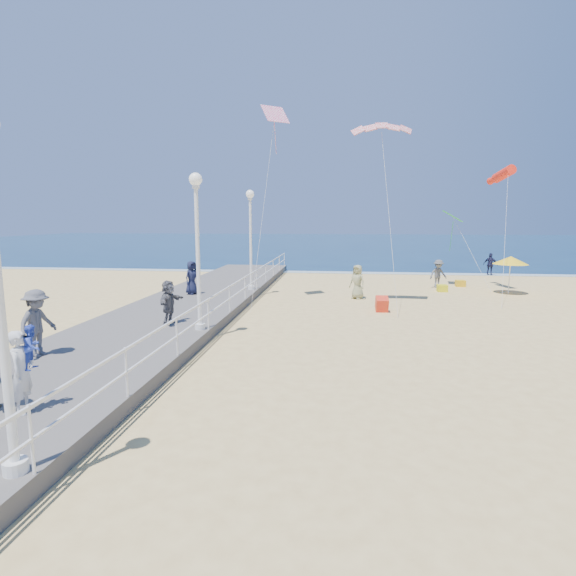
# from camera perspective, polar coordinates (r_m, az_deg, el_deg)

# --- Properties ---
(ground) EXTENTS (160.00, 160.00, 0.00)m
(ground) POSITION_cam_1_polar(r_m,az_deg,el_deg) (15.36, 8.48, -7.22)
(ground) COLOR #E7C879
(ground) RESTS_ON ground
(ocean) EXTENTS (160.00, 90.00, 0.05)m
(ocean) POSITION_cam_1_polar(r_m,az_deg,el_deg) (79.88, 7.16, 5.70)
(ocean) COLOR #0C294A
(ocean) RESTS_ON ground
(surf_line) EXTENTS (160.00, 1.20, 0.04)m
(surf_line) POSITION_cam_1_polar(r_m,az_deg,el_deg) (35.51, 7.55, 1.95)
(surf_line) COLOR white
(surf_line) RESTS_ON ground
(boardwalk) EXTENTS (5.00, 44.00, 0.40)m
(boardwalk) POSITION_cam_1_polar(r_m,az_deg,el_deg) (16.82, -18.10, -5.45)
(boardwalk) COLOR slate
(boardwalk) RESTS_ON ground
(railing) EXTENTS (0.05, 42.00, 0.55)m
(railing) POSITION_cam_1_polar(r_m,az_deg,el_deg) (15.73, -10.14, -2.20)
(railing) COLOR white
(railing) RESTS_ON boardwalk
(lamp_post_mid) EXTENTS (0.44, 0.44, 5.32)m
(lamp_post_mid) POSITION_cam_1_polar(r_m,az_deg,el_deg) (15.55, -11.45, 6.59)
(lamp_post_mid) COLOR white
(lamp_post_mid) RESTS_ON boardwalk
(lamp_post_far) EXTENTS (0.44, 0.44, 5.32)m
(lamp_post_far) POSITION_cam_1_polar(r_m,az_deg,el_deg) (24.26, -4.78, 7.46)
(lamp_post_far) COLOR white
(lamp_post_far) RESTS_ON boardwalk
(woman_holding_toddler) EXTENTS (0.50, 0.67, 1.66)m
(woman_holding_toddler) POSITION_cam_1_polar(r_m,az_deg,el_deg) (10.39, -30.71, -9.14)
(woman_holding_toddler) COLOR silver
(woman_holding_toddler) RESTS_ON boardwalk
(toddler_held) EXTENTS (0.41, 0.49, 0.90)m
(toddler_held) POSITION_cam_1_polar(r_m,az_deg,el_deg) (10.29, -29.74, -6.51)
(toddler_held) COLOR blue
(toddler_held) RESTS_ON boardwalk
(spectator_2) EXTENTS (0.87, 1.31, 1.89)m
(spectator_2) POSITION_cam_1_polar(r_m,az_deg,el_deg) (14.31, -29.24, -3.90)
(spectator_2) COLOR #56565B
(spectator_2) RESTS_ON boardwalk
(spectator_4) EXTENTS (0.89, 0.99, 1.70)m
(spectator_4) POSITION_cam_1_polar(r_m,az_deg,el_deg) (23.31, -12.11, 1.29)
(spectator_4) COLOR #181B34
(spectator_4) RESTS_ON boardwalk
(spectator_5) EXTENTS (0.66, 1.54, 1.61)m
(spectator_5) POSITION_cam_1_polar(r_m,az_deg,el_deg) (16.91, -14.89, -1.74)
(spectator_5) COLOR #535357
(spectator_5) RESTS_ON boardwalk
(beach_walker_a) EXTENTS (1.27, 1.00, 1.73)m
(beach_walker_a) POSITION_cam_1_polar(r_m,az_deg,el_deg) (29.09, 18.53, 1.73)
(beach_walker_a) COLOR #525457
(beach_walker_a) RESTS_ON ground
(beach_walker_b) EXTENTS (1.06, 0.86, 1.68)m
(beach_walker_b) POSITION_cam_1_polar(r_m,az_deg,el_deg) (36.71, 24.31, 2.74)
(beach_walker_b) COLOR #1C1E3E
(beach_walker_b) RESTS_ON ground
(beach_walker_c) EXTENTS (1.06, 0.98, 1.81)m
(beach_walker_c) POSITION_cam_1_polar(r_m,az_deg,el_deg) (24.03, 8.80, 0.78)
(beach_walker_c) COLOR #99986A
(beach_walker_c) RESTS_ON ground
(box_kite) EXTENTS (0.58, 0.73, 0.74)m
(box_kite) POSITION_cam_1_polar(r_m,az_deg,el_deg) (20.90, 11.83, -2.18)
(box_kite) COLOR red
(box_kite) RESTS_ON ground
(beach_umbrella) EXTENTS (1.90, 1.90, 2.14)m
(beach_umbrella) POSITION_cam_1_polar(r_m,az_deg,el_deg) (28.07, 26.42, 3.17)
(beach_umbrella) COLOR white
(beach_umbrella) RESTS_ON ground
(beach_chair_left) EXTENTS (0.55, 0.55, 0.40)m
(beach_chair_left) POSITION_cam_1_polar(r_m,az_deg,el_deg) (27.69, 18.99, -0.02)
(beach_chair_left) COLOR yellow
(beach_chair_left) RESTS_ON ground
(beach_chair_right) EXTENTS (0.55, 0.55, 0.40)m
(beach_chair_right) POSITION_cam_1_polar(r_m,az_deg,el_deg) (30.15, 21.04, 0.55)
(beach_chair_right) COLOR gold
(beach_chair_right) RESTS_ON ground
(kite_parafoil) EXTENTS (2.80, 0.94, 0.65)m
(kite_parafoil) POSITION_cam_1_polar(r_m,az_deg,el_deg) (22.31, 11.83, 19.55)
(kite_parafoil) COLOR red
(kite_windsock) EXTENTS (1.04, 2.87, 1.12)m
(kite_windsock) POSITION_cam_1_polar(r_m,az_deg,el_deg) (28.69, 25.71, 12.92)
(kite_windsock) COLOR #FF2715
(kite_diamond_green) EXTENTS (1.41, 1.56, 0.71)m
(kite_diamond_green) POSITION_cam_1_polar(r_m,az_deg,el_deg) (29.84, 20.16, 8.56)
(kite_diamond_green) COLOR green
(kite_diamond_redwhite) EXTENTS (1.44, 1.36, 0.91)m
(kite_diamond_redwhite) POSITION_cam_1_polar(r_m,az_deg,el_deg) (23.30, -1.65, 21.22)
(kite_diamond_redwhite) COLOR #DB195D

